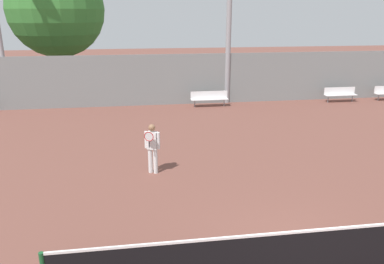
{
  "coord_description": "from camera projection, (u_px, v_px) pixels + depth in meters",
  "views": [
    {
      "loc": [
        -3.33,
        -5.94,
        5.07
      ],
      "look_at": [
        -1.47,
        6.7,
        0.96
      ],
      "focal_mm": 35.0,
      "sensor_mm": 36.0,
      "label": 1
    }
  ],
  "objects": [
    {
      "name": "back_fence",
      "position": [
        196.0,
        79.0,
        21.32
      ],
      "size": [
        31.27,
        0.06,
        2.85
      ],
      "color": "gray",
      "rests_on": "ground_plane"
    },
    {
      "name": "bench_adjacent_court",
      "position": [
        340.0,
        93.0,
        22.0
      ],
      "size": [
        1.92,
        0.4,
        0.85
      ],
      "color": "white",
      "rests_on": "ground_plane"
    },
    {
      "name": "tree_green_tall",
      "position": [
        56.0,
        9.0,
        23.54
      ],
      "size": [
        6.01,
        6.01,
        8.25
      ],
      "color": "brown",
      "rests_on": "ground_plane"
    },
    {
      "name": "tennis_net",
      "position": [
        314.0,
        251.0,
        7.45
      ],
      "size": [
        10.39,
        0.09,
        1.03
      ],
      "color": "#195128",
      "rests_on": "ground_plane"
    },
    {
      "name": "bench_courtside_near",
      "position": [
        209.0,
        97.0,
        20.92
      ],
      "size": [
        2.09,
        0.4,
        0.85
      ],
      "color": "white",
      "rests_on": "ground_plane"
    },
    {
      "name": "tennis_player",
      "position": [
        152.0,
        146.0,
        12.09
      ],
      "size": [
        0.5,
        0.49,
        1.67
      ],
      "rotation": [
        0.0,
        0.0,
        -0.41
      ],
      "color": "silver",
      "rests_on": "ground_plane"
    }
  ]
}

